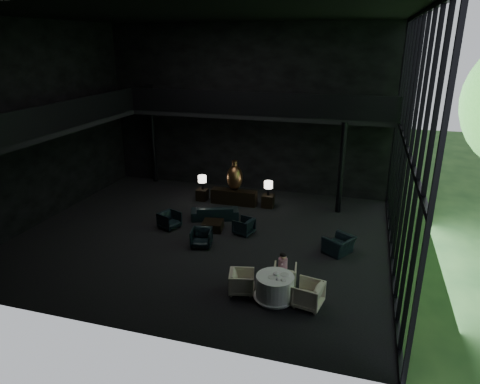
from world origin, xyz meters
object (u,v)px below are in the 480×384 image
(lounge_armchair_west, at_px, (169,220))
(dining_table, at_px, (275,289))
(sofa, at_px, (215,210))
(window_armchair, at_px, (339,243))
(bronze_urn, at_px, (235,177))
(lounge_armchair_east, at_px, (244,226))
(table_lamp_left, at_px, (202,179))
(side_table_right, at_px, (268,201))
(child, at_px, (283,262))
(side_table_left, at_px, (202,195))
(table_lamp_right, at_px, (268,185))
(dining_chair_north, at_px, (285,275))
(dining_chair_east, at_px, (308,293))
(lounge_armchair_south, at_px, (201,237))
(coffee_table, at_px, (213,226))
(console, at_px, (234,197))
(dining_chair_west, at_px, (242,281))

(lounge_armchair_west, relative_size, dining_table, 0.57)
(sofa, height_order, window_armchair, window_armchair)
(bronze_urn, xyz_separation_m, lounge_armchair_east, (1.33, -3.13, -0.94))
(sofa, bearing_deg, table_lamp_left, -77.16)
(table_lamp_left, bearing_deg, window_armchair, -29.31)
(side_table_right, height_order, child, child)
(side_table_left, height_order, table_lamp_right, table_lamp_right)
(table_lamp_right, distance_m, dining_chair_north, 6.62)
(window_armchair, height_order, dining_table, window_armchair)
(side_table_right, relative_size, dining_chair_east, 0.67)
(table_lamp_left, height_order, lounge_armchair_south, table_lamp_left)
(bronze_urn, distance_m, table_lamp_right, 1.62)
(sofa, distance_m, dining_table, 6.37)
(table_lamp_right, height_order, window_armchair, table_lamp_right)
(coffee_table, relative_size, dining_chair_east, 0.94)
(console, bearing_deg, side_table_left, 177.40)
(bronze_urn, relative_size, dining_chair_west, 1.85)
(lounge_armchair_west, xyz_separation_m, coffee_table, (1.73, 0.32, -0.19))
(sofa, bearing_deg, dining_chair_east, 110.88)
(window_armchair, relative_size, dining_chair_east, 1.06)
(sofa, xyz_separation_m, dining_chair_north, (3.84, -4.31, -0.04))
(dining_chair_east, bearing_deg, coffee_table, -122.44)
(console, xyz_separation_m, coffee_table, (0.03, -2.99, -0.16))
(dining_chair_east, bearing_deg, side_table_right, -147.73)
(table_lamp_left, distance_m, dining_chair_west, 8.20)
(dining_chair_west, bearing_deg, table_lamp_left, 16.36)
(side_table_left, relative_size, child, 0.88)
(bronze_urn, bearing_deg, lounge_armchair_east, -66.92)
(coffee_table, bearing_deg, dining_table, -49.97)
(bronze_urn, distance_m, dining_chair_east, 8.54)
(sofa, xyz_separation_m, lounge_armchair_south, (0.41, -2.61, -0.01))
(console, bearing_deg, child, -60.36)
(side_table_left, relative_size, table_lamp_right, 0.82)
(bronze_urn, relative_size, lounge_armchair_east, 2.09)
(lounge_armchair_west, xyz_separation_m, child, (5.19, -2.83, 0.39))
(lounge_armchair_west, distance_m, dining_chair_north, 6.01)
(side_table_right, distance_m, lounge_armchair_west, 4.73)
(dining_table, distance_m, child, 1.01)
(dining_chair_west, bearing_deg, table_lamp_right, -6.50)
(sofa, height_order, lounge_armchair_east, sofa)
(child, bearing_deg, bronze_urn, -60.88)
(dining_chair_north, bearing_deg, dining_chair_east, 124.54)
(coffee_table, height_order, dining_chair_north, dining_chair_north)
(console, relative_size, sofa, 1.12)
(sofa, distance_m, coffee_table, 1.17)
(table_lamp_left, xyz_separation_m, lounge_armchair_west, (-0.10, -3.44, -0.64))
(table_lamp_right, xyz_separation_m, window_armchair, (3.43, -3.69, -0.64))
(bronze_urn, height_order, sofa, bronze_urn)
(bronze_urn, height_order, lounge_armchair_east, bronze_urn)
(dining_chair_east, bearing_deg, console, -137.30)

